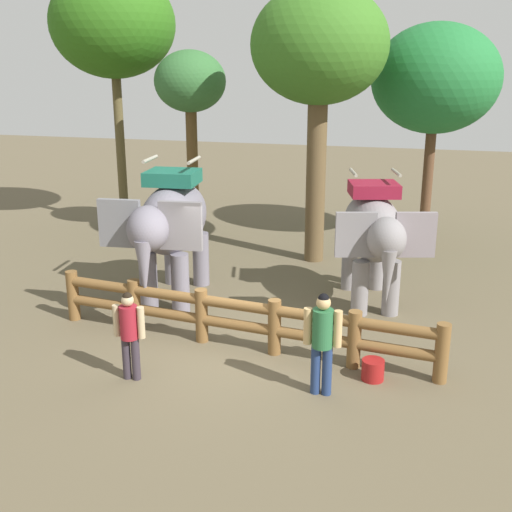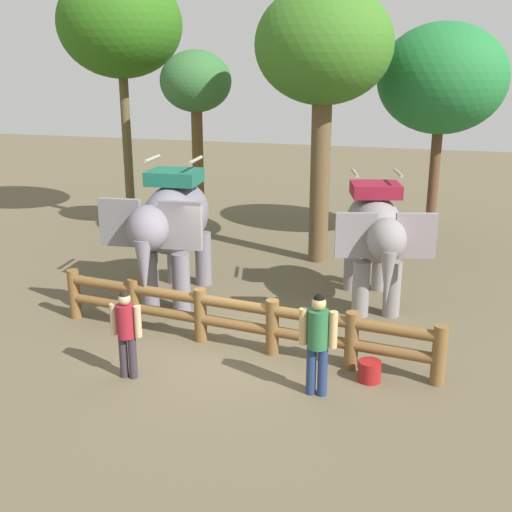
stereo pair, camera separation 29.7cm
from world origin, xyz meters
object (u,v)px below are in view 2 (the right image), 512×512
tree_back_center (324,49)px  tree_deep_back (120,25)px  elephant_near_left (173,223)px  feed_bucket (370,371)px  elephant_center (375,233)px  tourist_woman_in_black (318,337)px  tree_far_right (196,87)px  tree_far_left (442,80)px  tourist_man_in_blue (126,328)px  log_fence (235,317)px

tree_back_center → tree_deep_back: 7.06m
elephant_near_left → feed_bucket: size_ratio=9.73×
tree_deep_back → elephant_center: bearing=-31.0°
elephant_near_left → elephant_center: (4.29, 0.88, -0.13)m
tourist_woman_in_black → tree_far_right: 10.49m
tree_far_left → tree_deep_back: bearing=-177.7°
tree_far_left → elephant_center: bearing=-100.7°
elephant_near_left → tree_far_right: size_ratio=0.68×
tourist_woman_in_black → tree_back_center: size_ratio=0.25×
tourist_woman_in_black → elephant_near_left: bearing=139.7°
elephant_center → tree_far_right: size_ratio=0.64×
elephant_center → tourist_man_in_blue: (-3.55, -4.54, -0.75)m
log_fence → tourist_woman_in_black: size_ratio=4.39×
elephant_center → tourist_man_in_blue: bearing=-128.0°
tourist_woman_in_black → tree_back_center: (-1.41, 7.13, 4.44)m
tourist_man_in_blue → elephant_center: bearing=52.0°
tree_far_left → tree_far_right: size_ratio=1.13×
elephant_center → tree_far_left: tree_far_left is taller
log_fence → elephant_near_left: (-2.10, 2.00, 1.18)m
log_fence → tree_far_right: size_ratio=1.38×
log_fence → tree_deep_back: 11.59m
feed_bucket → tree_deep_back: bearing=135.9°
tree_deep_back → feed_bucket: size_ratio=20.48×
tree_far_right → feed_bucket: tree_far_right is taller
elephant_center → tree_deep_back: bearing=149.0°
elephant_near_left → tourist_woman_in_black: bearing=-40.3°
tourist_woman_in_black → tree_far_left: size_ratio=0.28×
tourist_man_in_blue → tree_back_center: tree_back_center is taller
tourist_woman_in_black → tree_far_left: bearing=81.7°
elephant_near_left → tree_deep_back: size_ratio=0.47×
tree_far_right → tree_deep_back: (-2.78, 0.93, 1.74)m
elephant_near_left → tourist_woman_in_black: (3.91, -3.31, -0.78)m
log_fence → tree_far_right: bearing=116.4°
tourist_woman_in_black → tourist_man_in_blue: (-3.17, -0.34, -0.10)m
elephant_center → tourist_man_in_blue: 5.81m
tree_back_center → feed_bucket: 8.59m
tourist_man_in_blue → feed_bucket: size_ratio=4.07×
elephant_center → tourist_woman_in_black: 4.26m
tree_far_left → tourist_woman_in_black: bearing=-98.3°
elephant_center → tree_far_right: (-5.68, 4.16, 2.82)m
elephant_center → tree_deep_back: (-8.46, 5.09, 4.55)m
elephant_near_left → feed_bucket: elephant_near_left is taller
log_fence → tourist_woman_in_black: 2.27m
tree_deep_back → tree_far_left: bearing=2.3°
tourist_woman_in_black → tree_far_right: bearing=122.4°
tourist_man_in_blue → tree_deep_back: tree_deep_back is taller
tree_far_left → log_fence: bearing=-111.1°
feed_bucket → log_fence: bearing=166.5°
log_fence → elephant_near_left: size_ratio=2.04×
tourist_man_in_blue → tree_back_center: (1.76, 7.47, 4.53)m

